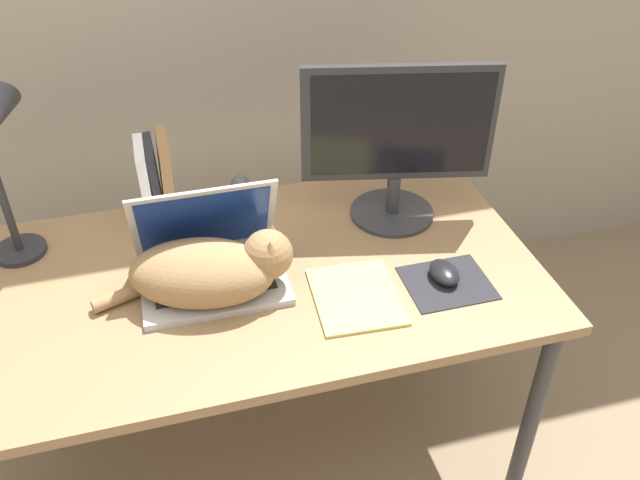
# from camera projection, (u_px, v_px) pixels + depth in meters

# --- Properties ---
(desk) EXTENTS (1.38, 0.76, 0.70)m
(desk) POSITION_uv_depth(u_px,v_px,m) (257.00, 294.00, 1.69)
(desk) COLOR #93704C
(desk) RESTS_ON ground_plane
(laptop) EXTENTS (0.34, 0.26, 0.25)m
(laptop) POSITION_uv_depth(u_px,v_px,m) (211.00, 261.00, 1.61)
(laptop) COLOR #B7B7BC
(laptop) RESTS_ON desk
(cat) EXTENTS (0.47, 0.28, 0.16)m
(cat) POSITION_uv_depth(u_px,v_px,m) (211.00, 270.00, 1.55)
(cat) COLOR #99754C
(cat) RESTS_ON desk
(external_monitor) EXTENTS (0.48, 0.23, 0.43)m
(external_monitor) POSITION_uv_depth(u_px,v_px,m) (397.00, 140.00, 1.72)
(external_monitor) COLOR #333338
(external_monitor) RESTS_ON desk
(mousepad) EXTENTS (0.20, 0.17, 0.00)m
(mousepad) POSITION_uv_depth(u_px,v_px,m) (447.00, 283.00, 1.62)
(mousepad) COLOR #232328
(mousepad) RESTS_ON desk
(computer_mouse) EXTENTS (0.07, 0.10, 0.04)m
(computer_mouse) POSITION_uv_depth(u_px,v_px,m) (444.00, 272.00, 1.62)
(computer_mouse) COLOR black
(computer_mouse) RESTS_ON mousepad
(book_row) EXTENTS (0.08, 0.17, 0.24)m
(book_row) POSITION_uv_depth(u_px,v_px,m) (157.00, 183.00, 1.76)
(book_row) COLOR white
(book_row) RESTS_ON desk
(desk_lamp) EXTENTS (0.17, 0.17, 0.47)m
(desk_lamp) POSITION_uv_depth(u_px,v_px,m) (0.00, 146.00, 1.52)
(desk_lamp) COLOR #28282D
(desk_lamp) RESTS_ON desk
(notepad) EXTENTS (0.21, 0.25, 0.01)m
(notepad) POSITION_uv_depth(u_px,v_px,m) (356.00, 296.00, 1.58)
(notepad) COLOR #E5DB6B
(notepad) RESTS_ON desk
(webcam) EXTENTS (0.05, 0.05, 0.08)m
(webcam) POSITION_uv_depth(u_px,v_px,m) (240.00, 185.00, 1.89)
(webcam) COLOR #232328
(webcam) RESTS_ON desk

